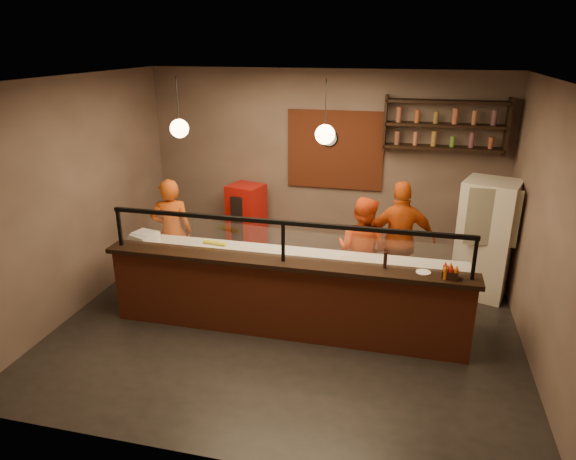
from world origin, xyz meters
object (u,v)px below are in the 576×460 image
(cook_mid, at_px, (362,251))
(condiment_caddy, at_px, (450,274))
(pepper_mill, at_px, (385,260))
(cook_left, at_px, (172,232))
(cook_right, at_px, (400,240))
(fridge, at_px, (485,239))
(pizza_dough, at_px, (357,262))
(red_cooler, at_px, (247,221))
(wall_clock, at_px, (329,138))

(cook_mid, relative_size, condiment_caddy, 9.22)
(pepper_mill, bearing_deg, condiment_caddy, -8.75)
(cook_left, distance_m, cook_right, 3.45)
(cook_mid, relative_size, fridge, 0.92)
(fridge, distance_m, pizza_dough, 2.20)
(fridge, height_order, condiment_caddy, fridge)
(cook_mid, bearing_deg, red_cooler, -10.34)
(cook_mid, bearing_deg, cook_right, -124.49)
(fridge, distance_m, red_cooler, 3.93)
(cook_mid, distance_m, pepper_mill, 1.18)
(wall_clock, bearing_deg, cook_mid, -64.59)
(cook_left, relative_size, cook_right, 0.96)
(pizza_dough, distance_m, condiment_caddy, 1.25)
(fridge, bearing_deg, red_cooler, -170.33)
(condiment_caddy, relative_size, pepper_mill, 0.85)
(red_cooler, distance_m, pizza_dough, 2.90)
(fridge, distance_m, condiment_caddy, 2.01)
(wall_clock, height_order, cook_right, wall_clock)
(cook_left, bearing_deg, fridge, 170.12)
(pizza_dough, bearing_deg, pepper_mill, -49.68)
(cook_left, bearing_deg, pepper_mill, 143.41)
(wall_clock, xyz_separation_m, cook_mid, (0.77, -1.61, -1.30))
(fridge, relative_size, pizza_dough, 3.53)
(condiment_caddy, bearing_deg, red_cooler, 142.64)
(cook_left, height_order, cook_mid, cook_left)
(wall_clock, xyz_separation_m, red_cooler, (-1.37, -0.31, -1.45))
(fridge, xyz_separation_m, condiment_caddy, (-0.62, -1.90, 0.23))
(red_cooler, bearing_deg, pizza_dough, -26.78)
(cook_right, bearing_deg, wall_clock, -57.26)
(cook_left, distance_m, fridge, 4.71)
(red_cooler, distance_m, pepper_mill, 3.49)
(fridge, relative_size, pepper_mill, 8.58)
(red_cooler, bearing_deg, wall_clock, 28.05)
(wall_clock, relative_size, fridge, 0.17)
(fridge, relative_size, red_cooler, 1.36)
(wall_clock, bearing_deg, red_cooler, -167.29)
(condiment_caddy, distance_m, pepper_mill, 0.75)
(wall_clock, relative_size, pizza_dough, 0.60)
(cook_right, distance_m, red_cooler, 2.83)
(red_cooler, xyz_separation_m, condiment_caddy, (3.25, -2.48, 0.46))
(pepper_mill, bearing_deg, cook_right, 84.04)
(pepper_mill, bearing_deg, pizza_dough, 130.32)
(cook_left, bearing_deg, pizza_dough, 149.17)
(wall_clock, relative_size, cook_left, 0.18)
(wall_clock, height_order, pizza_dough, wall_clock)
(wall_clock, xyz_separation_m, cook_left, (-2.15, -1.63, -1.26))
(cook_right, distance_m, pizza_dough, 1.11)
(red_cooler, height_order, pepper_mill, red_cooler)
(cook_mid, distance_m, condiment_caddy, 1.65)
(cook_left, relative_size, pizza_dough, 3.39)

